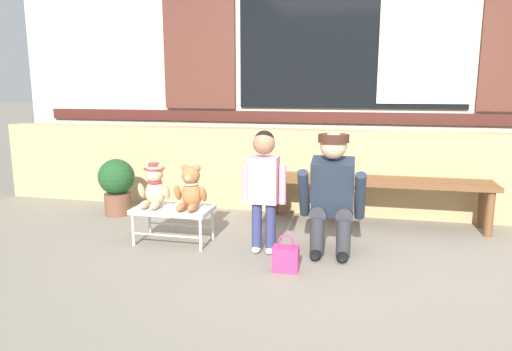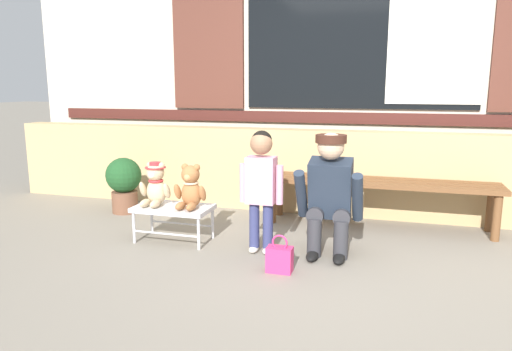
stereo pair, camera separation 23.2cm
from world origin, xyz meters
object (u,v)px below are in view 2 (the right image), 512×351
small_display_bench (173,210)px  potted_plant (124,182)px  wooden_bench_long (379,187)px  child_standing (261,178)px  handbag_on_ground (280,259)px  teddy_bear_with_hat (155,185)px  adult_crouching (331,194)px  teddy_bear_plain (190,188)px

small_display_bench → potted_plant: potted_plant is taller
wooden_bench_long → potted_plant: size_ratio=3.68×
child_standing → potted_plant: child_standing is taller
wooden_bench_long → potted_plant: bearing=-175.1°
handbag_on_ground → potted_plant: 2.21m
potted_plant → small_display_bench: bearing=-37.4°
potted_plant → handbag_on_ground: bearing=-29.7°
wooden_bench_long → teddy_bear_with_hat: size_ratio=5.78×
teddy_bear_with_hat → child_standing: bearing=-4.0°
potted_plant → adult_crouching: bearing=-16.0°
wooden_bench_long → adult_crouching: (-0.33, -0.85, 0.11)m
teddy_bear_plain → potted_plant: (-1.05, 0.68, -0.14)m
teddy_bear_with_hat → adult_crouching: adult_crouching is taller
wooden_bench_long → handbag_on_ground: 1.47m
teddy_bear_with_hat → handbag_on_ground: 1.30m
wooden_bench_long → adult_crouching: 0.92m
wooden_bench_long → teddy_bear_plain: bearing=-148.7°
teddy_bear_with_hat → child_standing: child_standing is taller
wooden_bench_long → teddy_bear_with_hat: teddy_bear_with_hat is taller
wooden_bench_long → child_standing: (-0.85, -0.96, 0.22)m
teddy_bear_with_hat → adult_crouching: size_ratio=0.38×
child_standing → wooden_bench_long: bearing=48.5°
small_display_bench → adult_crouching: (1.31, 0.05, 0.21)m
teddy_bear_with_hat → teddy_bear_plain: size_ratio=1.00×
teddy_bear_with_hat → adult_crouching: (1.47, 0.05, 0.01)m
wooden_bench_long → child_standing: size_ratio=2.19×
teddy_bear_plain → handbag_on_ground: teddy_bear_plain is taller
wooden_bench_long → child_standing: 1.30m
adult_crouching → small_display_bench: bearing=-177.8°
teddy_bear_plain → wooden_bench_long: bearing=31.3°
teddy_bear_plain → child_standing: 0.64m
teddy_bear_with_hat → potted_plant: bearing=137.2°
wooden_bench_long → teddy_bear_plain: (-1.47, -0.90, 0.09)m
teddy_bear_plain → adult_crouching: size_ratio=0.38×
small_display_bench → adult_crouching: size_ratio=0.67×
adult_crouching → handbag_on_ground: size_ratio=3.49×
small_display_bench → handbag_on_ground: bearing=-21.9°
small_display_bench → potted_plant: 1.13m
handbag_on_ground → child_standing: bearing=124.0°
teddy_bear_with_hat → handbag_on_ground: (1.17, -0.41, -0.38)m
teddy_bear_with_hat → adult_crouching: bearing=1.8°
adult_crouching → potted_plant: (-2.20, 0.63, -0.16)m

